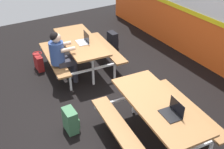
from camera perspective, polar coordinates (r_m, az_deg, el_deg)
The scene contains 10 objects.
ground_plane at distance 5.52m, azimuth 0.56°, elevation -4.72°, with size 10.00×10.00×0.02m, color black.
accent_backdrop at distance 6.45m, azimuth 20.65°, elevation 11.66°, with size 8.00×0.14×2.60m.
picnic_table_left at distance 6.17m, azimuth -6.66°, elevation 5.81°, with size 1.87×1.71×0.74m.
picnic_table_right at distance 4.32m, azimuth 9.58°, elevation -7.77°, with size 1.87×1.71×0.74m.
student_nearer at distance 5.66m, azimuth -10.79°, elevation 4.31°, with size 0.39×0.54×1.21m.
laptop_silver at distance 5.98m, azimuth -6.03°, elevation 7.20°, with size 0.34×0.25×0.22m.
laptop_dark at distance 4.02m, azimuth 12.69°, elevation -7.78°, with size 0.34×0.25×0.22m.
backpack_dark at distance 4.69m, azimuth -8.74°, elevation -9.63°, with size 0.30×0.22×0.44m.
tote_bag_bright at distance 6.53m, azimuth -15.29°, elevation 2.57°, with size 0.34×0.21×0.43m.
satchel_spare at distance 7.29m, azimuth 0.15°, elevation 7.30°, with size 0.30×0.22×0.44m.
Camera 1 is at (3.74, -2.29, 3.35)m, focal length 43.15 mm.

